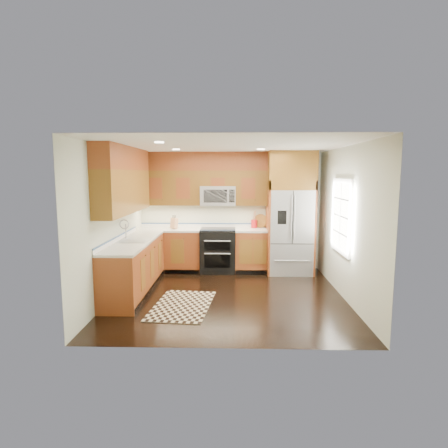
{
  "coord_description": "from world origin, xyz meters",
  "views": [
    {
      "loc": [
        0.1,
        -6.36,
        2.14
      ],
      "look_at": [
        -0.09,
        0.6,
        1.2
      ],
      "focal_mm": 30.0,
      "sensor_mm": 36.0,
      "label": 1
    }
  ],
  "objects_px": {
    "refrigerator": "(290,213)",
    "utensil_crock": "(254,222)",
    "knife_block": "(174,223)",
    "range": "(218,250)",
    "rug": "(182,305)"
  },
  "relations": [
    {
      "from": "refrigerator",
      "to": "rug",
      "type": "xyz_separation_m",
      "value": [
        -2.04,
        -2.14,
        -1.3
      ]
    },
    {
      "from": "range",
      "to": "knife_block",
      "type": "height_order",
      "value": "knife_block"
    },
    {
      "from": "refrigerator",
      "to": "utensil_crock",
      "type": "relative_size",
      "value": 6.97
    },
    {
      "from": "refrigerator",
      "to": "knife_block",
      "type": "distance_m",
      "value": 2.52
    },
    {
      "from": "knife_block",
      "to": "rug",
      "type": "bearing_deg",
      "value": -78.02
    },
    {
      "from": "range",
      "to": "utensil_crock",
      "type": "bearing_deg",
      "value": 17.13
    },
    {
      "from": "knife_block",
      "to": "utensil_crock",
      "type": "bearing_deg",
      "value": 6.43
    },
    {
      "from": "range",
      "to": "utensil_crock",
      "type": "relative_size",
      "value": 2.53
    },
    {
      "from": "knife_block",
      "to": "refrigerator",
      "type": "bearing_deg",
      "value": -1.95
    },
    {
      "from": "range",
      "to": "refrigerator",
      "type": "height_order",
      "value": "refrigerator"
    },
    {
      "from": "knife_block",
      "to": "range",
      "type": "bearing_deg",
      "value": -2.83
    },
    {
      "from": "utensil_crock",
      "to": "refrigerator",
      "type": "bearing_deg",
      "value": -20.65
    },
    {
      "from": "refrigerator",
      "to": "utensil_crock",
      "type": "bearing_deg",
      "value": 159.35
    },
    {
      "from": "range",
      "to": "rug",
      "type": "xyz_separation_m",
      "value": [
        -0.49,
        -2.18,
        -0.46
      ]
    },
    {
      "from": "refrigerator",
      "to": "utensil_crock",
      "type": "distance_m",
      "value": 0.84
    }
  ]
}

